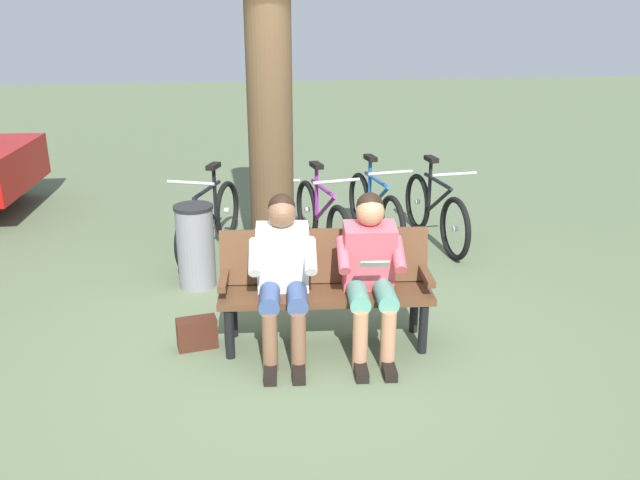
{
  "coord_description": "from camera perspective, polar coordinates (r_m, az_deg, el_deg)",
  "views": [
    {
      "loc": [
        0.51,
        4.45,
        2.43
      ],
      "look_at": [
        -0.18,
        -0.24,
        0.75
      ],
      "focal_mm": 36.18,
      "sensor_mm": 36.0,
      "label": 1
    }
  ],
  "objects": [
    {
      "name": "bicycle_red",
      "position": [
        6.83,
        -3.97,
        1.83
      ],
      "size": [
        0.48,
        1.68,
        0.94
      ],
      "rotation": [
        0.0,
        0.0,
        1.51
      ],
      "color": "black",
      "rests_on": "ground"
    },
    {
      "name": "person_companion",
      "position": [
        4.7,
        -3.3,
        -2.61
      ],
      "size": [
        0.52,
        0.79,
        1.2
      ],
      "rotation": [
        0.0,
        0.0,
        -0.09
      ],
      "color": "white",
      "rests_on": "ground"
    },
    {
      "name": "bicycle_blue",
      "position": [
        6.79,
        0.2,
        1.77
      ],
      "size": [
        0.51,
        1.66,
        0.94
      ],
      "rotation": [
        0.0,
        0.0,
        1.77
      ],
      "color": "black",
      "rests_on": "ground"
    },
    {
      "name": "person_reading",
      "position": [
        4.74,
        4.47,
        -2.44
      ],
      "size": [
        0.52,
        0.79,
        1.2
      ],
      "rotation": [
        0.0,
        0.0,
        -0.09
      ],
      "color": "#D84C59",
      "rests_on": "ground"
    },
    {
      "name": "handbag",
      "position": [
        5.05,
        -10.82,
        -8.1
      ],
      "size": [
        0.32,
        0.19,
        0.24
      ],
      "primitive_type": "cube",
      "rotation": [
        0.0,
        0.0,
        0.18
      ],
      "color": "#3F1E14",
      "rests_on": "ground"
    },
    {
      "name": "bicycle_black",
      "position": [
        7.19,
        10.14,
        2.47
      ],
      "size": [
        0.48,
        1.68,
        0.94
      ],
      "rotation": [
        0.0,
        0.0,
        1.67
      ],
      "color": "black",
      "rests_on": "ground"
    },
    {
      "name": "bicycle_purple",
      "position": [
        7.16,
        4.88,
        2.64
      ],
      "size": [
        0.48,
        1.67,
        0.94
      ],
      "rotation": [
        0.0,
        0.0,
        1.7
      ],
      "color": "black",
      "rests_on": "ground"
    },
    {
      "name": "ground_plane",
      "position": [
        5.1,
        -1.6,
        -8.96
      ],
      "size": [
        40.0,
        40.0,
        0.0
      ],
      "primitive_type": "plane",
      "color": "#566647"
    },
    {
      "name": "litter_bin",
      "position": [
        6.05,
        -10.94,
        -0.54
      ],
      "size": [
        0.36,
        0.36,
        0.78
      ],
      "color": "slate",
      "rests_on": "ground"
    },
    {
      "name": "bicycle_green",
      "position": [
        6.85,
        -9.72,
        1.62
      ],
      "size": [
        0.7,
        1.59,
        0.94
      ],
      "rotation": [
        0.0,
        0.0,
        1.21
      ],
      "color": "black",
      "rests_on": "ground"
    },
    {
      "name": "bench",
      "position": [
        4.92,
        0.45,
        -3.52
      ],
      "size": [
        1.64,
        0.62,
        0.87
      ],
      "rotation": [
        0.0,
        0.0,
        -0.09
      ],
      "color": "#51331E",
      "rests_on": "ground"
    },
    {
      "name": "tree_trunk",
      "position": [
        5.94,
        -4.57,
        15.72
      ],
      "size": [
        0.41,
        0.41,
        4.09
      ],
      "primitive_type": "cylinder",
      "color": "#4C3823",
      "rests_on": "ground"
    }
  ]
}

